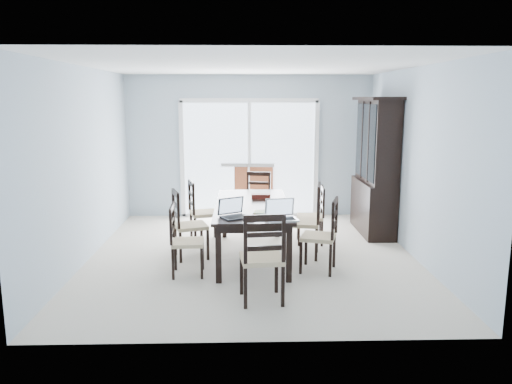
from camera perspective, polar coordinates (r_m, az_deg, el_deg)
floor at (r=7.04m, az=-0.44°, el=-7.35°), size 5.00×5.00×0.00m
ceiling at (r=6.71m, az=-0.47°, el=14.27°), size 5.00×5.00×0.00m
back_wall at (r=9.24m, az=-0.77°, el=5.21°), size 4.50×0.02×2.60m
wall_left at (r=7.08m, az=-19.02°, el=2.96°), size 0.02×5.00×2.60m
wall_right at (r=7.16m, az=17.88°, el=3.11°), size 0.02×5.00×2.60m
balcony at (r=10.44m, az=-0.83°, el=-1.66°), size 4.50×2.00×0.10m
railing at (r=11.31m, az=-0.91°, el=2.39°), size 4.50×0.06×1.10m
dining_table at (r=6.86m, az=-0.45°, el=-2.00°), size 1.00×2.20×0.75m
china_hutch at (r=8.31m, az=13.48°, el=2.72°), size 0.50×1.38×2.20m
sliding_door at (r=9.24m, az=-0.76°, el=3.88°), size 2.52×0.05×2.18m
chair_left_near at (r=6.25m, az=-8.63°, el=-4.64°), size 0.41×0.40×1.02m
chair_left_mid at (r=6.88m, az=-8.25°, el=-2.84°), size 0.53×0.52×1.10m
chair_left_far at (r=7.62m, az=-6.57°, el=-1.46°), size 0.52×0.51×1.11m
chair_right_near at (r=6.36m, az=7.99°, el=-4.01°), size 0.53×0.52×1.09m
chair_right_mid at (r=6.91m, az=6.20°, el=-2.36°), size 0.53×0.52×1.19m
chair_right_far at (r=7.59m, az=6.86°, el=-1.92°), size 0.42×0.41×1.01m
chair_end_near at (r=5.29m, az=0.80°, el=-6.48°), size 0.48×0.50×1.17m
chair_end_far at (r=8.42m, az=0.21°, el=-0.27°), size 0.48×0.49×1.10m
laptop_dark at (r=6.05m, az=-2.29°, el=-2.44°), size 0.42×0.37×0.24m
laptop_silver at (r=5.93m, az=3.04°, el=-2.69°), size 0.39×0.30×0.25m
book_stack at (r=6.20m, az=0.94°, el=-2.45°), size 0.30×0.25×0.04m
cell_phone at (r=5.87m, az=-0.79°, el=-3.35°), size 0.12×0.06×0.01m
game_box at (r=7.21m, az=0.56°, el=-0.48°), size 0.27×0.14×0.07m
hot_tub at (r=10.15m, az=-3.13°, el=1.13°), size 2.08×1.90×0.99m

